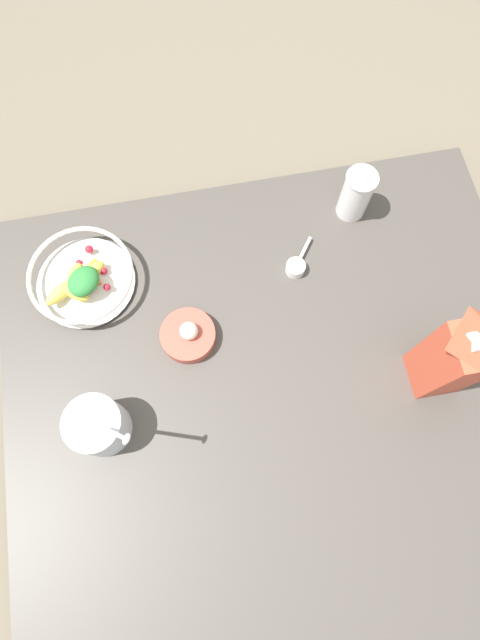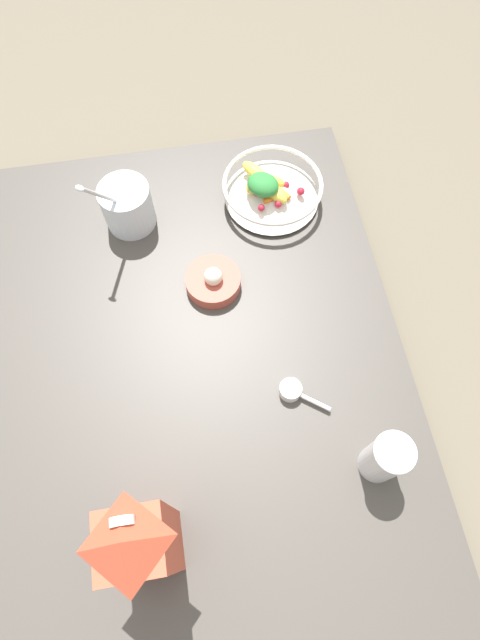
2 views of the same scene
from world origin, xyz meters
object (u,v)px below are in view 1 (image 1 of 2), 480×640
fruit_bowl (82,278)px  drinking_cup (356,194)px  milk_carton (459,357)px  yogurt_tub (98,426)px  garlic_bowl (188,335)px

fruit_bowl → drinking_cup: size_ratio=1.72×
milk_carton → yogurt_tub: bearing=-91.0°
yogurt_tub → milk_carton: bearing=89.0°
yogurt_tub → drinking_cup: (-0.40, 0.62, 0.01)m
garlic_bowl → yogurt_tub: bearing=-51.0°
drinking_cup → milk_carton: bearing=9.3°
drinking_cup → garlic_bowl: (0.24, -0.42, -0.05)m
drinking_cup → garlic_bowl: 0.49m
fruit_bowl → drinking_cup: 0.63m
milk_carton → yogurt_tub: 0.69m
fruit_bowl → yogurt_tub: size_ratio=0.97×
fruit_bowl → garlic_bowl: 0.26m
milk_carton → garlic_bowl: 0.53m
garlic_bowl → drinking_cup: bearing=119.7°
milk_carton → garlic_bowl: milk_carton is taller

